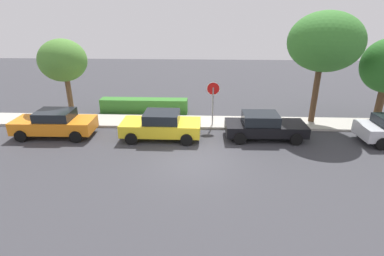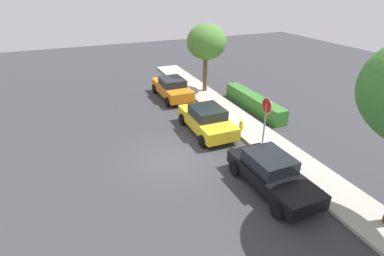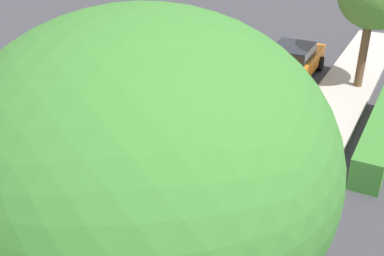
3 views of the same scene
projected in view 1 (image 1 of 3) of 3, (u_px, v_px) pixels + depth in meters
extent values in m
plane|color=#38383D|center=(194.00, 161.00, 14.00)|extent=(60.00, 60.00, 0.00)
cube|color=#B2ADA3|center=(197.00, 122.00, 18.61)|extent=(32.00, 2.04, 0.14)
cylinder|color=gray|center=(213.00, 108.00, 17.58)|extent=(0.08, 0.08, 2.44)
cylinder|color=white|center=(213.00, 89.00, 17.16)|extent=(0.75, 0.02, 0.75)
cylinder|color=red|center=(213.00, 89.00, 17.16)|extent=(0.70, 0.03, 0.70)
cube|color=yellow|center=(161.00, 127.00, 16.29)|extent=(4.28, 1.85, 0.66)
cube|color=black|center=(162.00, 117.00, 16.06)|extent=(1.87, 1.62, 0.53)
cylinder|color=black|center=(131.00, 139.00, 15.63)|extent=(0.64, 0.22, 0.64)
cylinder|color=black|center=(139.00, 126.00, 17.31)|extent=(0.64, 0.22, 0.64)
cylinder|color=black|center=(186.00, 140.00, 15.49)|extent=(0.64, 0.22, 0.64)
cylinder|color=black|center=(189.00, 127.00, 17.18)|extent=(0.64, 0.22, 0.64)
cube|color=black|center=(265.00, 128.00, 16.29)|extent=(4.33, 1.82, 0.56)
cube|color=black|center=(260.00, 118.00, 16.10)|extent=(1.91, 1.56, 0.54)
cylinder|color=black|center=(287.00, 127.00, 17.17)|extent=(0.64, 0.23, 0.64)
cylinder|color=black|center=(296.00, 139.00, 15.55)|extent=(0.64, 0.23, 0.64)
cylinder|color=black|center=(236.00, 126.00, 17.24)|extent=(0.64, 0.23, 0.64)
cylinder|color=black|center=(240.00, 139.00, 15.62)|extent=(0.64, 0.23, 0.64)
cube|color=orange|center=(55.00, 125.00, 16.57)|extent=(4.38, 1.79, 0.68)
cube|color=black|center=(55.00, 115.00, 16.35)|extent=(1.93, 1.54, 0.49)
cylinder|color=black|center=(87.00, 125.00, 17.45)|extent=(0.64, 0.23, 0.64)
cylinder|color=black|center=(76.00, 137.00, 15.85)|extent=(0.64, 0.23, 0.64)
cylinder|color=black|center=(37.00, 125.00, 17.52)|extent=(0.64, 0.23, 0.64)
cylinder|color=black|center=(21.00, 136.00, 15.93)|extent=(0.64, 0.23, 0.64)
cylinder|color=black|center=(364.00, 130.00, 16.68)|extent=(0.65, 0.24, 0.64)
cylinder|color=black|center=(382.00, 144.00, 15.02)|extent=(0.65, 0.24, 0.64)
cylinder|color=#513823|center=(315.00, 96.00, 18.00)|extent=(0.35, 0.35, 3.48)
ellipsoid|color=#387A2D|center=(325.00, 42.00, 16.79)|extent=(4.16, 4.16, 3.35)
cylinder|color=brown|center=(70.00, 97.00, 18.78)|extent=(0.32, 0.32, 2.92)
ellipsoid|color=#4C8433|center=(63.00, 60.00, 18.06)|extent=(2.85, 2.85, 2.54)
cylinder|color=#513823|center=(380.00, 104.00, 18.29)|extent=(0.44, 0.44, 2.45)
cylinder|color=gold|center=(179.00, 122.00, 18.01)|extent=(0.22, 0.22, 0.55)
sphere|color=gold|center=(179.00, 117.00, 17.88)|extent=(0.21, 0.21, 0.21)
cylinder|color=gold|center=(181.00, 121.00, 17.98)|extent=(0.08, 0.09, 0.09)
cube|color=#387A2D|center=(144.00, 106.00, 20.37)|extent=(5.89, 0.85, 0.96)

